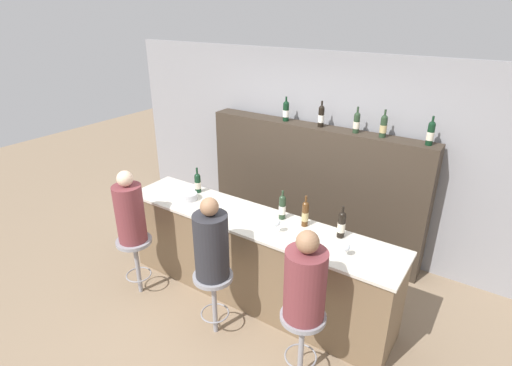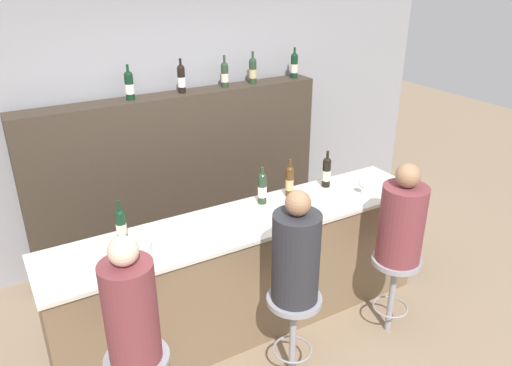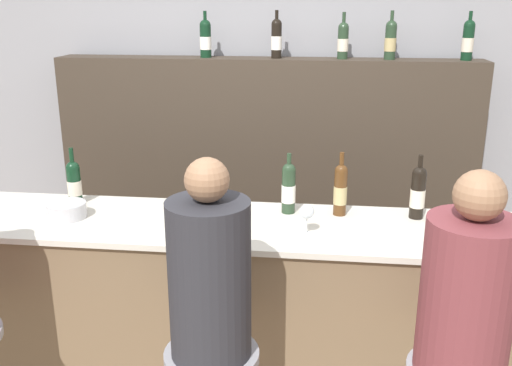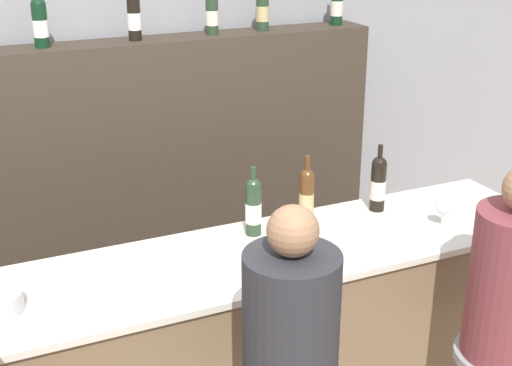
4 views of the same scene
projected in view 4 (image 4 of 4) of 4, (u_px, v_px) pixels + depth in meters
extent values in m
cube|color=gray|center=(118.00, 103.00, 4.27)|extent=(6.40, 0.05, 2.60)
cube|color=brown|center=(221.00, 364.00, 3.20)|extent=(3.18, 0.62, 0.98)
cube|color=beige|center=(219.00, 264.00, 3.01)|extent=(3.22, 0.66, 0.03)
cube|color=#382D23|center=(133.00, 185.00, 4.25)|extent=(3.02, 0.28, 1.71)
cylinder|color=#233823|center=(253.00, 210.00, 3.21)|extent=(0.07, 0.07, 0.24)
cylinder|color=white|center=(253.00, 213.00, 3.22)|extent=(0.07, 0.07, 0.09)
sphere|color=#233823|center=(253.00, 186.00, 3.17)|extent=(0.07, 0.07, 0.07)
cylinder|color=#233823|center=(253.00, 175.00, 3.15)|extent=(0.02, 0.02, 0.08)
cylinder|color=#4C2D14|center=(306.00, 200.00, 3.32)|extent=(0.07, 0.07, 0.24)
cylinder|color=tan|center=(306.00, 202.00, 3.32)|extent=(0.07, 0.07, 0.10)
sphere|color=#4C2D14|center=(307.00, 176.00, 3.27)|extent=(0.07, 0.07, 0.07)
cylinder|color=#4C2D14|center=(307.00, 165.00, 3.25)|extent=(0.02, 0.02, 0.09)
cylinder|color=black|center=(378.00, 187.00, 3.47)|extent=(0.07, 0.07, 0.24)
cylinder|color=beige|center=(378.00, 189.00, 3.47)|extent=(0.08, 0.08, 0.10)
sphere|color=black|center=(379.00, 164.00, 3.43)|extent=(0.07, 0.07, 0.07)
cylinder|color=black|center=(380.00, 153.00, 3.41)|extent=(0.02, 0.02, 0.08)
cylinder|color=black|center=(40.00, 26.00, 3.72)|extent=(0.08, 0.08, 0.22)
cylinder|color=white|center=(41.00, 28.00, 3.73)|extent=(0.08, 0.08, 0.09)
sphere|color=black|center=(38.00, 5.00, 3.68)|extent=(0.08, 0.08, 0.08)
cylinder|color=black|center=(134.00, 19.00, 3.92)|extent=(0.07, 0.07, 0.23)
cylinder|color=white|center=(134.00, 21.00, 3.92)|extent=(0.07, 0.07, 0.09)
cylinder|color=#233823|center=(212.00, 16.00, 4.10)|extent=(0.07, 0.07, 0.21)
cylinder|color=beige|center=(212.00, 18.00, 4.10)|extent=(0.08, 0.08, 0.08)
cylinder|color=#233823|center=(262.00, 12.00, 4.22)|extent=(0.08, 0.08, 0.22)
cylinder|color=tan|center=(262.00, 14.00, 4.22)|extent=(0.08, 0.08, 0.09)
cylinder|color=black|center=(337.00, 6.00, 4.41)|extent=(0.08, 0.08, 0.23)
cylinder|color=beige|center=(337.00, 8.00, 4.42)|extent=(0.08, 0.08, 0.09)
cylinder|color=silver|center=(304.00, 255.00, 3.05)|extent=(0.06, 0.06, 0.00)
cylinder|color=silver|center=(304.00, 247.00, 3.04)|extent=(0.01, 0.01, 0.08)
sphere|color=silver|center=(304.00, 232.00, 3.01)|extent=(0.07, 0.07, 0.07)
cylinder|color=silver|center=(442.00, 226.00, 3.33)|extent=(0.06, 0.06, 0.00)
cylinder|color=silver|center=(442.00, 219.00, 3.32)|extent=(0.01, 0.01, 0.06)
sphere|color=silver|center=(444.00, 207.00, 3.30)|extent=(0.07, 0.07, 0.07)
cylinder|color=#28282D|center=(291.00, 341.00, 2.41)|extent=(0.33, 0.33, 0.65)
sphere|color=#936B4C|center=(293.00, 231.00, 2.26)|extent=(0.17, 0.17, 0.17)
cylinder|color=gray|center=(502.00, 356.00, 2.92)|extent=(0.39, 0.39, 0.04)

